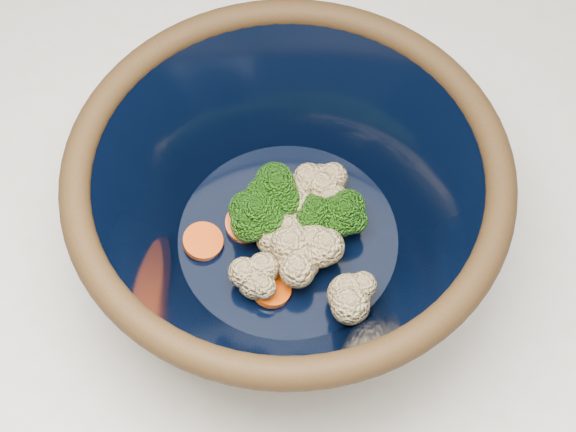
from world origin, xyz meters
name	(u,v)px	position (x,y,z in m)	size (l,w,h in m)	color
counter	(374,425)	(0.00, 0.00, 0.45)	(1.20, 1.20, 0.90)	silver
mixing_bowl	(288,207)	(-0.11, -0.04, 0.98)	(0.37, 0.37, 0.14)	black
vegetable_pile	(298,223)	(-0.10, -0.03, 0.95)	(0.16, 0.13, 0.05)	#608442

